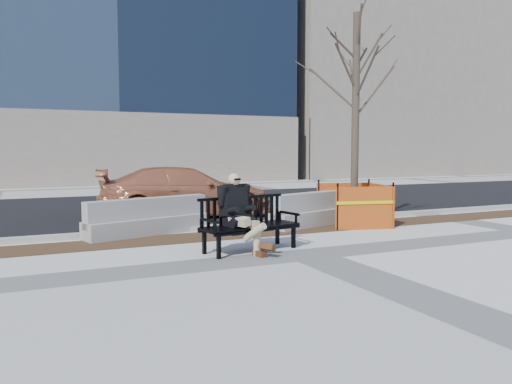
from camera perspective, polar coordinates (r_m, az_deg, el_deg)
ground at (r=9.51m, az=5.82°, el=-7.08°), size 120.00×120.00×0.00m
mulch_strip at (r=11.79m, az=-0.64°, el=-4.71°), size 40.00×1.20×0.02m
asphalt_street at (r=17.58m, az=-8.91°, el=-1.61°), size 60.00×10.40×0.01m
curb at (r=12.64m, az=-2.40°, el=-3.81°), size 60.00×0.25×0.12m
building_right at (r=44.53m, az=13.79°, el=18.40°), size 20.00×12.00×25.00m
bench at (r=9.79m, az=-0.66°, el=-6.71°), size 2.10×1.08×1.07m
seated_man at (r=9.69m, az=-2.13°, el=-6.84°), size 0.84×1.18×1.51m
tree_fence at (r=13.27m, az=11.05°, el=-3.74°), size 2.79×2.79×5.78m
sedan at (r=14.89m, az=-7.98°, el=-2.77°), size 5.27×2.75×1.46m
jersey_barrier_left at (r=11.89m, az=-12.12°, el=-4.76°), size 3.05×1.44×0.86m
jersey_barrier_right at (r=13.20m, az=6.89°, el=-3.73°), size 3.08×1.55×0.87m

